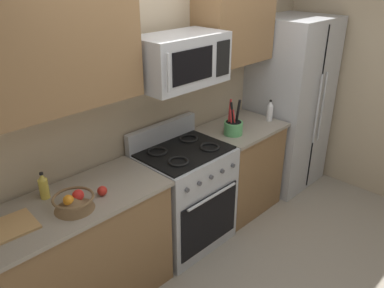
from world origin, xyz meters
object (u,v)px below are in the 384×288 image
(cutting_board, at_px, (5,229))
(refrigerator, at_px, (289,105))
(bottle_vinegar, at_px, (270,111))
(range_oven, at_px, (184,196))
(fruit_basket, at_px, (74,202))
(microwave, at_px, (180,60))
(apple_loose, at_px, (102,191))
(bottle_oil, at_px, (44,186))
(utensil_crock, at_px, (233,127))

(cutting_board, bearing_deg, refrigerator, -0.41)
(cutting_board, xyz_separation_m, bottle_vinegar, (2.58, -0.11, 0.09))
(bottle_vinegar, bearing_deg, range_oven, 174.51)
(refrigerator, xyz_separation_m, fruit_basket, (-2.68, -0.08, 0.03))
(microwave, xyz_separation_m, apple_loose, (-0.86, -0.11, -0.74))
(fruit_basket, bearing_deg, bottle_oil, 105.25)
(microwave, height_order, bottle_vinegar, microwave)
(microwave, xyz_separation_m, utensil_crock, (0.58, -0.09, -0.70))
(utensil_crock, relative_size, cutting_board, 0.97)
(cutting_board, bearing_deg, bottle_vinegar, -2.45)
(fruit_basket, xyz_separation_m, bottle_oil, (-0.07, 0.26, 0.04))
(refrigerator, relative_size, bottle_oil, 9.68)
(apple_loose, bearing_deg, microwave, 7.34)
(bottle_vinegar, distance_m, bottle_oil, 2.26)
(range_oven, height_order, cutting_board, range_oven)
(cutting_board, height_order, bottle_vinegar, bottle_vinegar)
(refrigerator, relative_size, cutting_board, 5.38)
(range_oven, relative_size, utensil_crock, 3.26)
(apple_loose, xyz_separation_m, cutting_board, (-0.62, 0.09, -0.03))
(range_oven, xyz_separation_m, bottle_vinegar, (1.10, -0.11, 0.53))
(utensil_crock, distance_m, fruit_basket, 1.65)
(range_oven, distance_m, cutting_board, 1.54)
(utensil_crock, xyz_separation_m, cutting_board, (-2.06, 0.07, -0.06))
(cutting_board, bearing_deg, fruit_basket, -13.48)
(range_oven, bearing_deg, bottle_vinegar, -5.49)
(fruit_basket, relative_size, cutting_board, 0.77)
(range_oven, distance_m, microwave, 1.21)
(utensil_crock, height_order, fruit_basket, utensil_crock)
(utensil_crock, relative_size, fruit_basket, 1.25)
(utensil_crock, bearing_deg, range_oven, 173.97)
(range_oven, xyz_separation_m, cutting_board, (-1.48, 0.00, 0.44))
(microwave, distance_m, apple_loose, 1.13)
(bottle_vinegar, bearing_deg, apple_loose, 179.37)
(refrigerator, xyz_separation_m, apple_loose, (-2.46, -0.07, 0.01))
(bottle_vinegar, xyz_separation_m, bottle_oil, (-2.24, 0.27, -0.01))
(microwave, bearing_deg, refrigerator, -1.55)
(microwave, height_order, bottle_oil, microwave)
(bottle_vinegar, bearing_deg, cutting_board, 177.55)
(apple_loose, bearing_deg, utensil_crock, 0.91)
(fruit_basket, height_order, cutting_board, fruit_basket)
(utensil_crock, bearing_deg, fruit_basket, -178.93)
(range_oven, bearing_deg, apple_loose, -174.39)
(utensil_crock, xyz_separation_m, bottle_vinegar, (0.52, -0.04, 0.03))
(range_oven, distance_m, fruit_basket, 1.18)
(range_oven, height_order, fruit_basket, range_oven)
(range_oven, bearing_deg, bottle_oil, 171.78)
(refrigerator, distance_m, utensil_crock, 1.02)
(utensil_crock, bearing_deg, microwave, 171.43)
(range_oven, relative_size, fruit_basket, 4.08)
(range_oven, relative_size, apple_loose, 16.02)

